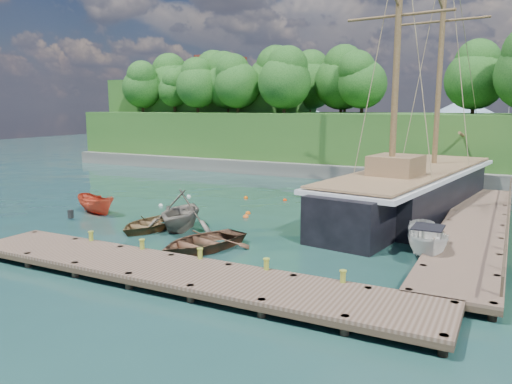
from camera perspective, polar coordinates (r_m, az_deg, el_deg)
ground at (r=25.90m, az=-3.80°, el=-5.27°), size 160.00×160.00×0.00m
dock_near at (r=19.53m, az=-8.69°, el=-9.11°), size 20.00×3.20×1.10m
dock_east at (r=29.11m, az=23.79°, el=-3.53°), size 3.20×24.00×1.10m
bollard_0 at (r=24.47m, az=-18.23°, el=-6.66°), size 0.26×0.26×0.45m
bollard_1 at (r=22.49m, az=-12.81°, el=-7.85°), size 0.26×0.26×0.45m
bollard_2 at (r=20.76m, az=-6.37°, el=-9.17°), size 0.26×0.26×0.45m
bollard_3 at (r=19.34m, az=1.18°, el=-10.55°), size 0.26×0.26×0.45m
bollard_4 at (r=18.31m, az=9.83°, el=-11.90°), size 0.26×0.26×0.45m
rowboat_0 at (r=28.23m, az=-12.10°, el=-4.20°), size 3.08×4.24×0.87m
rowboat_1 at (r=27.92m, az=-8.60°, el=-4.25°), size 4.83×5.26×2.33m
rowboat_2 at (r=24.01m, az=-6.18°, el=-6.53°), size 4.50×5.42×0.97m
motorboat_orange at (r=33.16m, az=-17.73°, el=-2.37°), size 3.86×2.34×1.40m
cabin_boat_white at (r=23.81m, az=18.89°, el=-7.15°), size 2.70×4.57×1.66m
schooner at (r=33.69m, az=17.54°, el=-0.15°), size 8.29×28.45×21.08m
mooring_buoy_0 at (r=34.64m, az=-10.85°, el=-1.57°), size 0.28×0.28×0.28m
mooring_buoy_1 at (r=31.53m, az=-0.92°, el=-2.51°), size 0.33×0.33×0.33m
mooring_buoy_2 at (r=30.53m, az=-1.18°, el=-2.93°), size 0.35×0.35×0.35m
mooring_buoy_3 at (r=29.78m, az=8.68°, el=-3.37°), size 0.36×0.36×0.36m
mooring_buoy_4 at (r=36.79m, az=-1.17°, el=-0.73°), size 0.31×0.31×0.31m
mooring_buoy_5 at (r=35.99m, az=3.33°, el=-0.99°), size 0.27×0.27×0.27m
mooring_buoy_6 at (r=37.72m, az=-7.69°, el=-0.56°), size 0.30×0.30×0.30m
headland at (r=58.75m, az=1.24°, el=8.64°), size 51.00×19.31×12.90m
distant_ridge at (r=91.83m, az=22.11°, el=7.61°), size 117.00×40.00×10.00m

